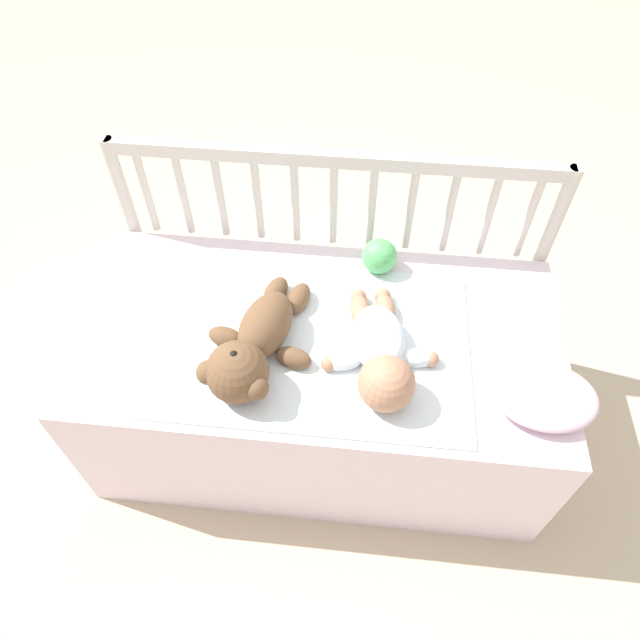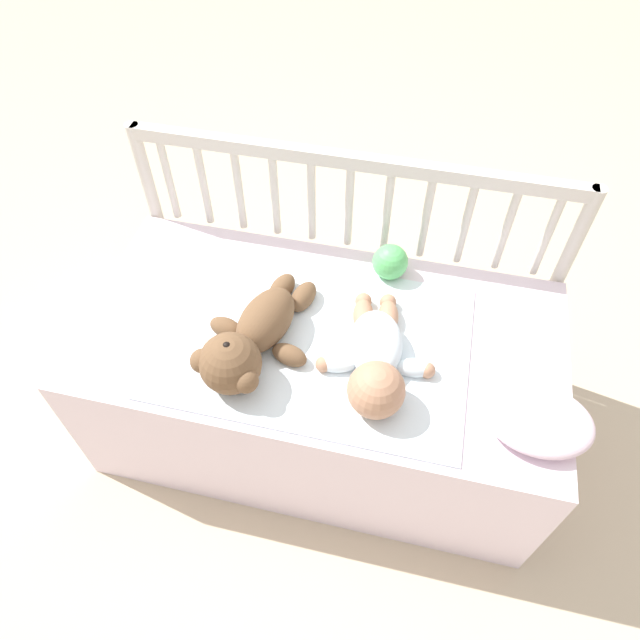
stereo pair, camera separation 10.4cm
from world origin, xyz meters
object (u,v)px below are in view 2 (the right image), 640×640
object	(u,v)px
teddy_bear	(251,339)
toy_ball	(390,262)
small_pillow	(539,420)
baby	(376,359)

from	to	relation	value
teddy_bear	toy_ball	world-z (taller)	teddy_bear
small_pillow	toy_ball	size ratio (longest dim) A/B	2.46
baby	small_pillow	world-z (taller)	baby
toy_ball	baby	bearing A→B (deg)	-87.33
small_pillow	baby	bearing A→B (deg)	169.70
baby	teddy_bear	bearing A→B (deg)	-176.21
baby	toy_ball	size ratio (longest dim) A/B	3.97
baby	small_pillow	xyz separation A→B (m)	(0.36, -0.07, -0.02)
baby	toy_ball	distance (m)	0.31
small_pillow	teddy_bear	bearing A→B (deg)	175.88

